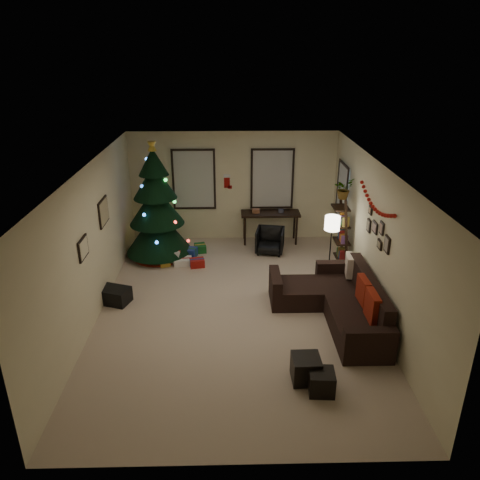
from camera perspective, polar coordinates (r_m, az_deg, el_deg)
name	(u,v)px	position (r m, az deg, el deg)	size (l,w,h in m)	color
floor	(235,309)	(8.81, -0.56, -8.44)	(7.00, 7.00, 0.00)	#C4AC94
ceiling	(235,167)	(7.76, -0.64, 8.87)	(7.00, 7.00, 0.00)	white
wall_back	(233,187)	(11.49, -0.85, 6.53)	(5.00, 5.00, 0.00)	beige
wall_front	(240,372)	(5.16, -0.03, -15.79)	(5.00, 5.00, 0.00)	beige
wall_left	(92,244)	(8.54, -17.63, -0.48)	(7.00, 7.00, 0.00)	beige
wall_right	(376,241)	(8.59, 16.32, -0.17)	(7.00, 7.00, 0.00)	beige
window_back_left	(194,179)	(11.44, -5.65, 7.38)	(1.05, 0.06, 1.50)	#728CB2
window_back_right	(272,179)	(11.46, 3.95, 7.46)	(1.05, 0.06, 1.50)	#728CB2
window_right_wall	(343,191)	(10.85, 12.43, 5.82)	(0.06, 0.90, 1.30)	#728CB2
christmas_tree	(156,210)	(10.64, -10.17, 3.67)	(1.49, 1.49, 2.77)	black
presents	(173,254)	(10.84, -8.16, -1.72)	(1.51, 1.28, 0.30)	navy
sofa	(339,303)	(8.65, 11.97, -7.52)	(1.77, 2.58, 0.84)	black
pillow_red_a	(372,307)	(7.93, 15.86, -7.84)	(0.13, 0.49, 0.49)	maroon
pillow_red_b	(363,291)	(8.38, 14.84, -5.99)	(0.12, 0.45, 0.45)	maroon
pillow_cream	(349,265)	(9.26, 13.19, -3.01)	(0.12, 0.41, 0.41)	beige
ottoman_near	(306,369)	(7.13, 8.06, -15.32)	(0.41, 0.41, 0.39)	black
ottoman_far	(321,382)	(6.97, 9.93, -16.71)	(0.36, 0.36, 0.34)	black
desk	(270,216)	(11.48, 3.74, 2.95)	(1.43, 0.51, 0.77)	black
desk_chair	(270,241)	(11.01, 3.68, -0.08)	(0.58, 0.55, 0.60)	black
bookshelf	(343,236)	(10.11, 12.44, 0.47)	(0.30, 0.50, 1.69)	black
potted_plant	(344,185)	(10.03, 12.58, 6.52)	(0.52, 0.45, 0.57)	#4C4C4C
floor_lamp	(332,227)	(9.48, 11.18, 1.51)	(0.30, 0.30, 1.43)	black
art_map	(103,212)	(9.19, -16.36, 3.31)	(0.04, 0.60, 0.50)	black
art_abstract	(83,248)	(7.99, -18.64, -0.96)	(0.04, 0.45, 0.35)	black
gallery	(378,231)	(8.44, 16.49, 1.02)	(0.03, 1.25, 0.54)	black
garland	(376,203)	(8.45, 16.26, 4.39)	(0.08, 1.90, 0.30)	#A5140C
stocking_left	(227,181)	(11.46, -1.56, 7.23)	(0.20, 0.05, 0.36)	#990F0C
stocking_right	(241,177)	(11.54, 0.09, 7.72)	(0.20, 0.05, 0.36)	#990F0C
storage_bin	(114,295)	(9.27, -15.18, -6.54)	(0.59, 0.40, 0.30)	black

